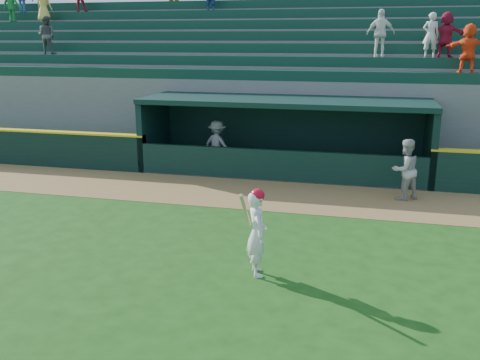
{
  "coord_description": "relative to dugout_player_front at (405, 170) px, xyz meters",
  "views": [
    {
      "loc": [
        2.78,
        -9.6,
        4.39
      ],
      "look_at": [
        0.0,
        1.6,
        1.3
      ],
      "focal_mm": 40.0,
      "sensor_mm": 36.0,
      "label": 1
    }
  ],
  "objects": [
    {
      "name": "dugout_player_front",
      "position": [
        0.0,
        0.0,
        0.0
      ],
      "size": [
        1.05,
        1.02,
        1.71
      ],
      "primitive_type": "imported",
      "rotation": [
        0.0,
        0.0,
        3.78
      ],
      "color": "#ACACA6",
      "rests_on": "ground"
    },
    {
      "name": "dugout",
      "position": [
        -3.76,
        2.61,
        0.5
      ],
      "size": [
        9.4,
        2.8,
        2.46
      ],
      "color": "slate",
      "rests_on": "ground"
    },
    {
      "name": "batter_at_plate",
      "position": [
        -2.94,
        -5.76,
        0.0
      ],
      "size": [
        0.59,
        0.83,
        1.71
      ],
      "color": "white",
      "rests_on": "ground"
    },
    {
      "name": "stands",
      "position": [
        -3.79,
        7.17,
        1.55
      ],
      "size": [
        34.5,
        6.26,
        7.54
      ],
      "color": "slate",
      "rests_on": "ground"
    },
    {
      "name": "ground",
      "position": [
        -3.76,
        -5.4,
        -0.86
      ],
      "size": [
        120.0,
        120.0,
        0.0
      ],
      "primitive_type": "plane",
      "color": "#1A4711",
      "rests_on": "ground"
    },
    {
      "name": "warning_track",
      "position": [
        -3.76,
        -0.5,
        -0.85
      ],
      "size": [
        40.0,
        3.0,
        0.01
      ],
      "primitive_type": "cube",
      "color": "olive",
      "rests_on": "ground"
    },
    {
      "name": "dugout_player_inside",
      "position": [
        -6.06,
        2.26,
        -0.02
      ],
      "size": [
        1.22,
        0.94,
        1.66
      ],
      "primitive_type": "imported",
      "rotation": [
        0.0,
        0.0,
        2.81
      ],
      "color": "#ABABA6",
      "rests_on": "ground"
    }
  ]
}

